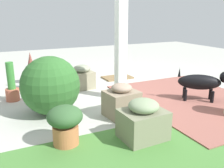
{
  "coord_description": "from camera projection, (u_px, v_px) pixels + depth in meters",
  "views": [
    {
      "loc": [
        1.91,
        3.36,
        1.3
      ],
      "look_at": [
        0.33,
        0.09,
        0.25
      ],
      "focal_mm": 39.7,
      "sensor_mm": 36.0,
      "label": 1
    }
  ],
  "objects": [
    {
      "name": "terracotta_pot_spiky",
      "position": [
        31.0,
        72.0,
        4.27
      ],
      "size": [
        0.22,
        0.22,
        0.67
      ],
      "color": "#C4734A",
      "rests_on": "ground"
    },
    {
      "name": "terracotta_pot_tall",
      "position": [
        12.0,
        87.0,
        3.77
      ],
      "size": [
        0.2,
        0.2,
        0.6
      ],
      "color": "#AF5A43",
      "rests_on": "ground"
    },
    {
      "name": "terracotta_pot_broad",
      "position": [
        65.0,
        123.0,
        2.49
      ],
      "size": [
        0.36,
        0.36,
        0.42
      ],
      "color": "#B56A41",
      "rests_on": "ground"
    },
    {
      "name": "brick_path",
      "position": [
        192.0,
        99.0,
        3.85
      ],
      "size": [
        1.8,
        2.4,
        0.02
      ],
      "primitive_type": "cube",
      "color": "#8F544A",
      "rests_on": "ground"
    },
    {
      "name": "round_shrub",
      "position": [
        50.0,
        86.0,
        3.24
      ],
      "size": [
        0.77,
        0.77,
        0.77
      ],
      "primitive_type": "sphere",
      "color": "#2B5C27",
      "rests_on": "ground"
    },
    {
      "name": "stone_planter_far",
      "position": [
        143.0,
        121.0,
        2.62
      ],
      "size": [
        0.48,
        0.39,
        0.45
      ],
      "color": "#76785D",
      "rests_on": "ground"
    },
    {
      "name": "dog",
      "position": [
        203.0,
        82.0,
        3.71
      ],
      "size": [
        0.69,
        0.58,
        0.53
      ],
      "color": "black",
      "rests_on": "ground"
    },
    {
      "name": "porch_pillar",
      "position": [
        121.0,
        31.0,
        3.64
      ],
      "size": [
        0.15,
        0.15,
        2.09
      ],
      "primitive_type": "cube",
      "color": "white",
      "rests_on": "ground"
    },
    {
      "name": "doormat",
      "position": [
        117.0,
        77.0,
        5.13
      ],
      "size": [
        0.59,
        0.4,
        0.03
      ],
      "primitive_type": "cube",
      "rotation": [
        0.0,
        0.0,
        0.02
      ],
      "color": "brown",
      "rests_on": "ground"
    },
    {
      "name": "ground_plane",
      "position": [
        128.0,
        95.0,
        4.07
      ],
      "size": [
        12.0,
        12.0,
        0.0
      ],
      "primitive_type": "plane",
      "color": "#B0B1A7"
    },
    {
      "name": "stone_planter_nearest",
      "position": [
        82.0,
        77.0,
        4.39
      ],
      "size": [
        0.41,
        0.38,
        0.43
      ],
      "color": "gray",
      "rests_on": "ground"
    },
    {
      "name": "stone_planter_mid",
      "position": [
        121.0,
        101.0,
        3.21
      ],
      "size": [
        0.44,
        0.39,
        0.44
      ],
      "color": "gray",
      "rests_on": "ground"
    }
  ]
}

